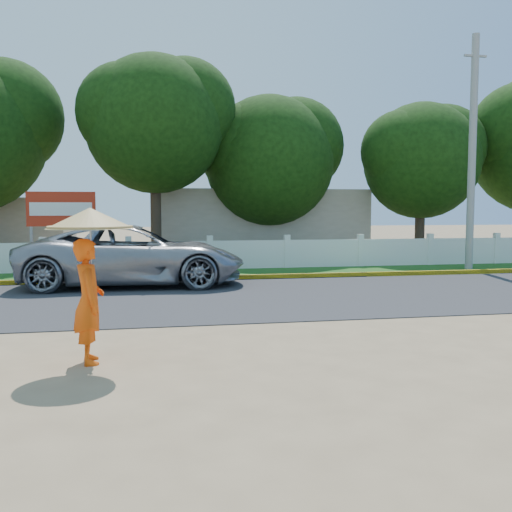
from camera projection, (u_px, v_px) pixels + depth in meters
The scene contains 11 objects.
ground at pixel (276, 334), 10.61m from camera, with size 120.00×120.00×0.00m, color #9E8460.
road at pixel (238, 297), 15.01m from camera, with size 60.00×7.00×0.02m, color #38383A.
grass_verge at pixel (215, 274), 20.15m from camera, with size 60.00×3.50×0.03m, color #2D601E.
curb at pixel (221, 278), 18.48m from camera, with size 40.00×0.18×0.16m, color yellow.
fence at pixel (210, 255), 21.52m from camera, with size 40.00×0.10×1.10m, color silver.
building_near at pixel (254, 223), 28.65m from camera, with size 10.00×6.00×3.20m, color #B7AD99.
utility_pole at pixel (472, 154), 21.35m from camera, with size 0.28×0.28×8.75m, color gray.
vehicle at pixel (133, 255), 17.15m from camera, with size 3.07×6.65×1.85m, color #98999F.
monk_with_parasol at pixel (89, 262), 8.56m from camera, with size 1.30×1.30×2.36m.
billboard at pixel (61, 213), 21.42m from camera, with size 2.50×0.13×2.95m.
tree_row at pixel (255, 145), 24.67m from camera, with size 35.88×7.30×8.66m.
Camera 1 is at (-2.35, -10.19, 2.36)m, focal length 40.00 mm.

